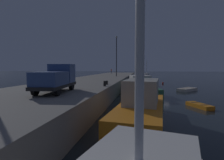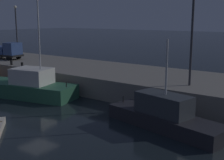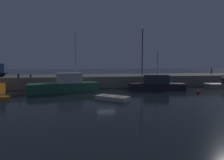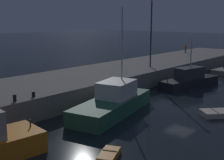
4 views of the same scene
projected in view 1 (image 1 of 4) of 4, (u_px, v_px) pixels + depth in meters
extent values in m
plane|color=black|center=(162.00, 90.00, 31.74)|extent=(320.00, 320.00, 0.00)
cube|color=gray|center=(97.00, 84.00, 33.73)|extent=(79.64, 10.27, 2.03)
cube|color=orange|center=(141.00, 113.00, 13.08)|extent=(9.86, 4.06, 1.42)
cube|color=#ADA899|center=(142.00, 91.00, 13.32)|extent=(4.13, 2.70, 1.75)
cylinder|color=silver|center=(143.00, 52.00, 13.84)|extent=(0.14, 0.14, 4.15)
cylinder|color=#262626|center=(147.00, 92.00, 17.24)|extent=(0.10, 0.10, 0.50)
cube|color=#232328|center=(141.00, 83.00, 41.41)|extent=(9.45, 4.22, 1.03)
cube|color=#33383D|center=(141.00, 78.00, 41.23)|extent=(4.28, 2.61, 1.44)
cylinder|color=silver|center=(141.00, 66.00, 41.18)|extent=(0.14, 0.14, 3.84)
cylinder|color=#262626|center=(137.00, 81.00, 37.45)|extent=(0.10, 0.10, 0.50)
cube|color=gray|center=(142.00, 80.00, 54.43)|extent=(7.38, 3.03, 0.78)
cube|color=#33383D|center=(142.00, 76.00, 55.13)|extent=(2.58, 1.66, 1.08)
cylinder|color=silver|center=(142.00, 69.00, 54.81)|extent=(0.14, 0.14, 3.40)
cylinder|color=#262626|center=(143.00, 77.00, 57.58)|extent=(0.10, 0.10, 0.50)
cube|color=gray|center=(146.00, 78.00, 63.54)|extent=(7.82, 4.30, 0.89)
cube|color=silver|center=(146.00, 75.00, 64.17)|extent=(3.37, 2.30, 1.15)
cylinder|color=silver|center=(147.00, 67.00, 64.08)|extent=(0.14, 0.14, 4.69)
cylinder|color=#262626|center=(148.00, 75.00, 66.57)|extent=(0.10, 0.10, 0.50)
cube|color=#2D6647|center=(141.00, 90.00, 26.37)|extent=(10.80, 5.54, 1.38)
cube|color=silver|center=(140.00, 80.00, 27.13)|extent=(4.11, 3.39, 1.52)
cylinder|color=silver|center=(139.00, 54.00, 27.88)|extent=(0.14, 0.14, 6.71)
cylinder|color=#262626|center=(135.00, 82.00, 31.03)|extent=(0.10, 0.10, 0.50)
cylinder|color=silver|center=(140.00, 60.00, 2.62)|extent=(0.14, 0.14, 3.04)
cube|color=orange|center=(199.00, 106.00, 18.17)|extent=(3.11, 2.18, 0.39)
cube|color=olive|center=(204.00, 105.00, 17.53)|extent=(0.46, 0.87, 0.04)
cube|color=olive|center=(195.00, 102.00, 18.78)|extent=(0.46, 0.87, 0.04)
cube|color=beige|center=(187.00, 89.00, 31.14)|extent=(4.16, 3.95, 0.47)
cube|color=olive|center=(190.00, 88.00, 31.67)|extent=(1.09, 1.23, 0.04)
cube|color=olive|center=(185.00, 88.00, 30.57)|extent=(1.09, 1.23, 0.04)
sphere|color=red|center=(163.00, 83.00, 44.56)|extent=(0.44, 0.44, 0.44)
cylinder|color=#38383D|center=(116.00, 57.00, 41.37)|extent=(0.20, 0.20, 8.91)
sphere|color=#F9EFCC|center=(117.00, 37.00, 41.04)|extent=(0.44, 0.44, 0.44)
cylinder|color=black|center=(54.00, 85.00, 16.33)|extent=(0.92, 0.37, 0.90)
cylinder|color=black|center=(72.00, 85.00, 16.22)|extent=(0.92, 0.37, 0.90)
cylinder|color=black|center=(35.00, 89.00, 12.91)|extent=(0.92, 0.37, 0.90)
cylinder|color=black|center=(58.00, 90.00, 12.79)|extent=(0.92, 0.37, 0.90)
cube|color=black|center=(55.00, 85.00, 14.56)|extent=(5.56, 2.53, 0.25)
cube|color=#334C84|center=(62.00, 73.00, 16.10)|extent=(1.92, 2.15, 1.64)
cube|color=#334C84|center=(50.00, 78.00, 13.55)|extent=(3.31, 2.29, 1.02)
cylinder|color=black|center=(111.00, 72.00, 60.98)|extent=(0.13, 0.13, 0.80)
cylinder|color=black|center=(111.00, 72.00, 61.29)|extent=(0.13, 0.13, 0.80)
cylinder|color=#E54C14|center=(111.00, 70.00, 61.08)|extent=(0.39, 0.39, 0.66)
sphere|color=beige|center=(111.00, 69.00, 61.05)|extent=(0.19, 0.19, 0.19)
cylinder|color=black|center=(105.00, 84.00, 19.50)|extent=(0.28, 0.28, 0.57)
cylinder|color=black|center=(107.00, 83.00, 21.37)|extent=(0.28, 0.28, 0.46)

